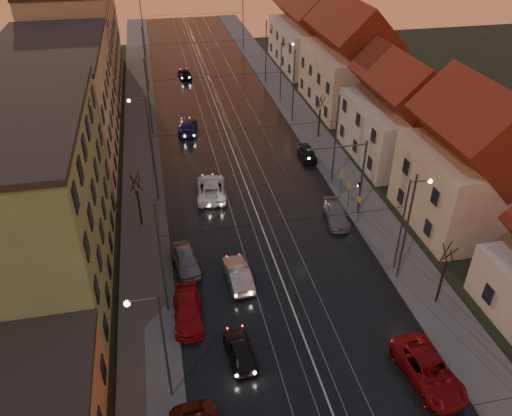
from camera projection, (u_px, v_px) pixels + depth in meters
ground at (327, 398)px, 29.00m from camera, size 160.00×160.00×0.00m
road at (223, 125)px, 61.77m from camera, size 16.00×120.00×0.04m
sidewalk_left at (141, 131)px, 60.02m from camera, size 4.00×120.00×0.15m
sidewalk_right at (301, 118)px, 63.46m from camera, size 4.00×120.00×0.15m
tram_rail_0 at (205, 126)px, 61.37m from camera, size 0.06×120.00×0.03m
tram_rail_1 at (217, 125)px, 61.62m from camera, size 0.06×120.00×0.03m
tram_rail_2 at (229, 124)px, 61.88m from camera, size 0.06×120.00×0.03m
tram_rail_3 at (240, 123)px, 62.13m from camera, size 0.06×120.00×0.03m
apartment_left_1 at (23, 210)px, 33.91m from camera, size 10.00×18.00×13.00m
apartment_left_2 at (59, 108)px, 50.57m from camera, size 10.00×20.00×12.00m
apartment_left_3 at (78, 38)px, 69.69m from camera, size 10.00×24.00×14.00m
house_right_1 at (469, 167)px, 41.23m from camera, size 8.67×10.20×10.80m
house_right_2 at (399, 116)px, 52.33m from camera, size 9.18×12.24×9.20m
house_right_3 at (349, 63)px, 63.98m from camera, size 9.18×14.28×11.50m
house_right_4 at (308, 34)px, 79.15m from camera, size 9.18×16.32×10.00m
catenary_pole_l_1 at (162, 261)px, 32.44m from camera, size 0.16×0.16×9.00m
catenary_pole_r_1 at (406, 230)px, 35.39m from camera, size 0.16×0.16×9.00m
catenary_pole_l_2 at (153, 157)px, 44.73m from camera, size 0.16×0.16×9.00m
catenary_pole_r_2 at (335, 140)px, 47.68m from camera, size 0.16×0.16×9.00m
catenary_pole_l_3 at (149, 98)px, 57.02m from camera, size 0.16×0.16×9.00m
catenary_pole_r_3 at (294, 88)px, 59.98m from camera, size 0.16×0.16×9.00m
catenary_pole_l_4 at (145, 60)px, 69.31m from camera, size 0.16×0.16×9.00m
catenary_pole_r_4 at (266, 53)px, 72.27m from camera, size 0.16×0.16×9.00m
catenary_pole_l_5 at (143, 29)px, 84.06m from camera, size 0.16×0.16×9.00m
catenary_pole_r_5 at (243, 24)px, 87.02m from camera, size 0.16×0.16×9.00m
street_lamp_0 at (158, 339)px, 26.40m from camera, size 1.75×0.32×8.00m
street_lamp_1 at (407, 217)px, 36.09m from camera, size 1.75×0.32×8.00m
street_lamp_2 at (146, 127)px, 49.35m from camera, size 1.75×0.32×8.00m
street_lamp_3 at (283, 67)px, 65.59m from camera, size 1.75×0.32×8.00m
traffic_light_mast at (352, 170)px, 42.61m from camera, size 5.30×0.32×7.20m
bare_tree_0 at (139, 202)px, 42.28m from camera, size 1.09×1.09×5.11m
bare_tree_1 at (443, 275)px, 34.31m from camera, size 1.09×1.09×5.11m
bare_tree_2 at (320, 118)px, 57.29m from camera, size 1.09×1.09×5.11m
driving_car_0 at (240, 350)px, 31.16m from camera, size 1.85×3.98×1.32m
driving_car_1 at (238, 274)px, 37.09m from camera, size 1.84×4.63×1.50m
driving_car_2 at (211, 188)px, 47.40m from camera, size 3.19×5.93×1.58m
driving_car_3 at (187, 126)px, 59.56m from camera, size 2.83×5.51×1.53m
driving_car_4 at (185, 73)px, 76.30m from camera, size 2.13×4.38×1.44m
parked_left_2 at (188, 312)px, 33.92m from camera, size 2.09×4.80×1.37m
parked_left_3 at (186, 260)px, 38.44m from camera, size 2.29×4.59×1.50m
parked_right_0 at (428, 370)px, 29.74m from camera, size 3.04×5.72×1.53m
parked_right_1 at (336, 215)px, 43.91m from camera, size 2.31×4.55×1.27m
parked_right_2 at (307, 153)px, 53.92m from camera, size 1.65×3.87×1.30m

